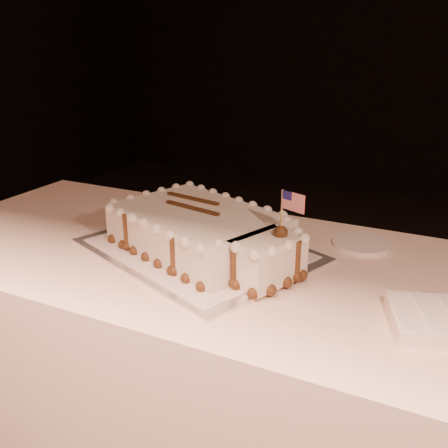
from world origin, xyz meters
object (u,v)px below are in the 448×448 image
at_px(sheet_cake, 205,233).
at_px(side_plate, 361,244).
at_px(cake_board, 198,250).
at_px(banquet_table, 309,399).

height_order(sheet_cake, side_plate, sheet_cake).
bearing_deg(sheet_cake, side_plate, 33.91).
bearing_deg(cake_board, sheet_cake, 0.49).
distance_m(sheet_cake, side_plate, 0.45).
xyz_separation_m(cake_board, sheet_cake, (0.03, -0.01, 0.06)).
height_order(banquet_table, cake_board, cake_board).
relative_size(banquet_table, sheet_cake, 4.02).
bearing_deg(side_plate, banquet_table, -103.28).
xyz_separation_m(banquet_table, sheet_cake, (-0.31, -0.01, 0.44)).
height_order(cake_board, sheet_cake, sheet_cake).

